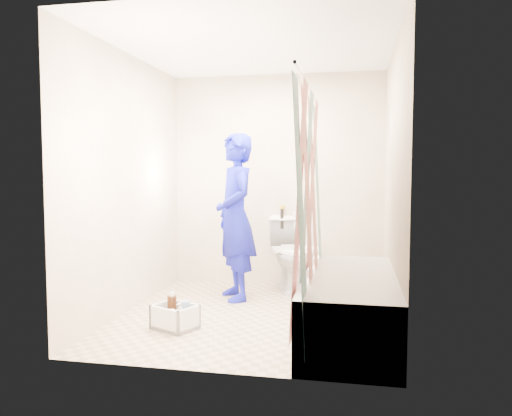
% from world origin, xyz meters
% --- Properties ---
extents(floor, '(2.60, 2.60, 0.00)m').
position_xyz_m(floor, '(0.00, 0.00, 0.00)').
color(floor, tan).
rests_on(floor, ground).
extents(ceiling, '(2.40, 2.60, 0.02)m').
position_xyz_m(ceiling, '(0.00, 0.00, 2.40)').
color(ceiling, white).
rests_on(ceiling, wall_back).
extents(wall_back, '(2.40, 0.02, 2.40)m').
position_xyz_m(wall_back, '(0.00, 1.30, 1.20)').
color(wall_back, beige).
rests_on(wall_back, ground).
extents(wall_front, '(2.40, 0.02, 2.40)m').
position_xyz_m(wall_front, '(0.00, -1.30, 1.20)').
color(wall_front, beige).
rests_on(wall_front, ground).
extents(wall_left, '(0.02, 2.60, 2.40)m').
position_xyz_m(wall_left, '(-1.20, 0.00, 1.20)').
color(wall_left, beige).
rests_on(wall_left, ground).
extents(wall_right, '(0.02, 2.60, 2.40)m').
position_xyz_m(wall_right, '(1.20, 0.00, 1.20)').
color(wall_right, beige).
rests_on(wall_right, ground).
extents(bathtub, '(0.70, 1.75, 0.50)m').
position_xyz_m(bathtub, '(0.85, -0.43, 0.27)').
color(bathtub, silver).
rests_on(bathtub, ground).
extents(curtain_rod, '(0.02, 1.90, 0.02)m').
position_xyz_m(curtain_rod, '(0.52, -0.43, 1.95)').
color(curtain_rod, silver).
rests_on(curtain_rod, wall_back).
extents(shower_curtain, '(0.06, 1.75, 1.80)m').
position_xyz_m(shower_curtain, '(0.52, -0.43, 1.02)').
color(shower_curtain, white).
rests_on(shower_curtain, curtain_rod).
extents(toilet, '(0.68, 0.89, 0.81)m').
position_xyz_m(toilet, '(0.22, 1.08, 0.40)').
color(toilet, white).
rests_on(toilet, ground).
extents(tank_lid, '(0.54, 0.36, 0.04)m').
position_xyz_m(tank_lid, '(0.26, 0.96, 0.47)').
color(tank_lid, white).
rests_on(tank_lid, toilet).
extents(tank_internals, '(0.19, 0.10, 0.26)m').
position_xyz_m(tank_internals, '(0.10, 1.27, 0.79)').
color(tank_internals, black).
rests_on(tank_internals, toilet).
extents(plumber, '(0.66, 0.74, 1.69)m').
position_xyz_m(plumber, '(-0.31, 0.57, 0.85)').
color(plumber, '#0F389E').
rests_on(plumber, ground).
extents(cleaning_caddy, '(0.42, 0.38, 0.26)m').
position_xyz_m(cleaning_caddy, '(-0.57, -0.49, 0.09)').
color(cleaning_caddy, silver).
rests_on(cleaning_caddy, ground).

